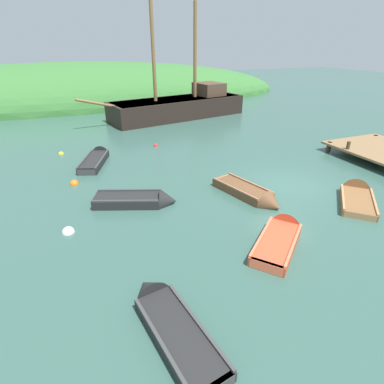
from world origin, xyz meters
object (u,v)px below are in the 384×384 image
(rowboat_outer_right, at_px, (168,320))
(rowboat_outer_left, at_px, (251,195))
(buoy_yellow, at_px, (61,154))
(rowboat_portside, at_px, (356,197))
(rowboat_center, at_px, (140,201))
(rowboat_far, at_px, (280,237))
(buoy_white, at_px, (68,232))
(buoy_red, at_px, (156,146))
(rowboat_near_dock, at_px, (97,159))
(buoy_orange, at_px, (74,184))
(sailing_ship, at_px, (180,110))

(rowboat_outer_right, bearing_deg, rowboat_outer_left, -56.96)
(rowboat_outer_left, distance_m, buoy_yellow, 11.91)
(rowboat_portside, distance_m, rowboat_center, 9.25)
(rowboat_outer_left, distance_m, rowboat_center, 4.75)
(rowboat_portside, relative_size, rowboat_outer_left, 0.85)
(rowboat_portside, relative_size, buoy_yellow, 9.90)
(rowboat_far, xyz_separation_m, buoy_white, (-6.64, 3.25, -0.11))
(rowboat_far, relative_size, buoy_white, 7.30)
(rowboat_far, height_order, buoy_white, rowboat_far)
(rowboat_center, bearing_deg, buoy_yellow, 131.25)
(rowboat_outer_right, distance_m, buoy_red, 13.97)
(rowboat_near_dock, relative_size, buoy_red, 12.24)
(buoy_orange, bearing_deg, buoy_yellow, 95.54)
(rowboat_near_dock, height_order, buoy_red, rowboat_near_dock)
(buoy_red, bearing_deg, buoy_orange, -141.22)
(rowboat_center, relative_size, buoy_orange, 8.48)
(sailing_ship, xyz_separation_m, buoy_orange, (-9.71, -11.64, -0.61))
(sailing_ship, height_order, rowboat_outer_left, sailing_ship)
(rowboat_center, bearing_deg, buoy_red, 90.29)
(buoy_white, bearing_deg, rowboat_outer_right, -67.85)
(sailing_ship, relative_size, rowboat_near_dock, 3.88)
(rowboat_outer_left, distance_m, buoy_red, 8.81)
(buoy_red, bearing_deg, rowboat_far, -85.44)
(sailing_ship, relative_size, rowboat_outer_right, 4.16)
(sailing_ship, height_order, rowboat_outer_right, sailing_ship)
(rowboat_near_dock, height_order, buoy_yellow, rowboat_near_dock)
(rowboat_outer_left, bearing_deg, buoy_yellow, -156.27)
(rowboat_outer_right, xyz_separation_m, buoy_yellow, (-2.07, 14.11, -0.08))
(sailing_ship, height_order, buoy_yellow, sailing_ship)
(buoy_white, bearing_deg, sailing_ship, 57.43)
(rowboat_far, relative_size, buoy_orange, 7.64)
(rowboat_outer_left, height_order, buoy_white, rowboat_outer_left)
(buoy_white, height_order, buoy_orange, buoy_white)
(rowboat_outer_left, xyz_separation_m, buoy_white, (-7.44, 0.16, -0.12))
(rowboat_far, relative_size, rowboat_near_dock, 0.83)
(rowboat_outer_left, bearing_deg, rowboat_outer_right, -63.35)
(rowboat_outer_right, height_order, buoy_red, rowboat_outer_right)
(rowboat_outer_left, xyz_separation_m, rowboat_near_dock, (-5.63, 7.19, -0.01))
(rowboat_outer_left, distance_m, rowboat_near_dock, 9.13)
(rowboat_near_dock, height_order, buoy_white, rowboat_near_dock)
(rowboat_center, bearing_deg, rowboat_outer_right, -76.26)
(rowboat_outer_right, relative_size, buoy_red, 11.41)
(rowboat_center, bearing_deg, rowboat_far, -27.47)
(buoy_yellow, bearing_deg, rowboat_outer_left, -51.10)
(rowboat_portside, distance_m, buoy_yellow, 16.06)
(rowboat_outer_right, bearing_deg, rowboat_far, -77.99)
(rowboat_portside, relative_size, buoy_red, 9.81)
(buoy_white, distance_m, buoy_red, 10.22)
(rowboat_near_dock, distance_m, rowboat_outer_right, 12.03)
(rowboat_portside, bearing_deg, buoy_yellow, 91.13)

